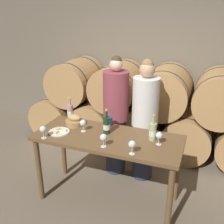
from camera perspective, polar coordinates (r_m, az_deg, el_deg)
ground_plane at (r=3.50m, az=-0.85°, el=-18.27°), size 10.00×10.00×0.00m
stone_wall_back at (r=4.68m, az=8.55°, el=13.64°), size 10.00×0.12×3.20m
barrel_stack at (r=4.38m, az=6.21°, el=0.53°), size 3.92×0.90×1.43m
tasting_table at (r=3.06m, az=-0.93°, el=-7.34°), size 1.69×0.69×0.88m
person_left at (r=3.59m, az=0.84°, el=-1.04°), size 0.34×0.34×1.69m
person_right at (r=3.49m, az=7.10°, el=-2.03°), size 0.34×0.34×1.68m
wine_bottle_red at (r=3.04m, az=-1.19°, el=-2.90°), size 0.08×0.08×0.30m
wine_bottle_white at (r=2.93m, az=8.84°, el=-4.21°), size 0.08×0.08×0.30m
wine_bottle_rose at (r=3.47m, az=-9.06°, el=0.06°), size 0.08×0.08×0.30m
blue_crock at (r=3.25m, az=-0.78°, el=-1.91°), size 0.11×0.11×0.12m
bread_basket at (r=3.30m, az=-8.13°, el=-1.96°), size 0.23×0.23×0.14m
cheese_plate at (r=3.16m, az=-11.42°, el=-4.20°), size 0.25×0.25×0.04m
wine_glass_far_left at (r=3.02m, az=-14.78°, el=-3.73°), size 0.08×0.08×0.15m
wine_glass_left at (r=3.10m, az=-6.35°, el=-2.44°), size 0.08×0.08×0.15m
wine_glass_center at (r=2.75m, az=-1.88°, el=-5.62°), size 0.08×0.08×0.15m
wine_glass_right at (r=2.63m, az=4.40°, el=-7.10°), size 0.08×0.08×0.15m
wine_glass_far_right at (r=2.84m, az=10.24°, el=-5.10°), size 0.08×0.08×0.15m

